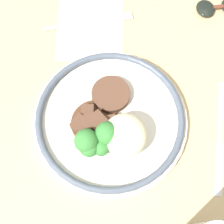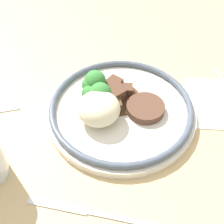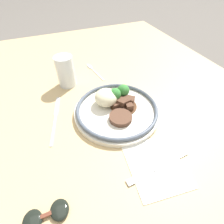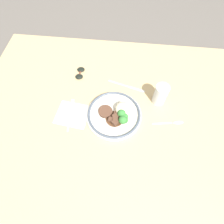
{
  "view_description": "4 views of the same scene",
  "coord_description": "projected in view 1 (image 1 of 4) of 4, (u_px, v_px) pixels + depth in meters",
  "views": [
    {
      "loc": [
        0.17,
        -0.02,
        0.57
      ],
      "look_at": [
        -0.03,
        0.0,
        0.05
      ],
      "focal_mm": 50.0,
      "sensor_mm": 36.0,
      "label": 1
    },
    {
      "loc": [
        0.01,
        0.39,
        0.47
      ],
      "look_at": [
        -0.01,
        0.02,
        0.06
      ],
      "focal_mm": 50.0,
      "sensor_mm": 36.0,
      "label": 2
    },
    {
      "loc": [
        -0.4,
        0.17,
        0.44
      ],
      "look_at": [
        -0.04,
        0.02,
        0.05
      ],
      "focal_mm": 28.0,
      "sensor_mm": 36.0,
      "label": 3
    },
    {
      "loc": [
        0.01,
        -0.42,
        0.82
      ],
      "look_at": [
        -0.04,
        0.0,
        0.06
      ],
      "focal_mm": 28.0,
      "sensor_mm": 36.0,
      "label": 4
    }
  ],
  "objects": [
    {
      "name": "ground_plane",
      "position": [
        112.0,
        139.0,
        0.59
      ],
      "size": [
        8.0,
        8.0,
        0.0
      ],
      "primitive_type": "plane",
      "color": "#5B5651"
    },
    {
      "name": "dining_table",
      "position": [
        112.0,
        137.0,
        0.58
      ],
      "size": [
        1.56,
        1.12,
        0.03
      ],
      "color": "tan",
      "rests_on": "ground"
    },
    {
      "name": "napkin",
      "position": [
        91.0,
        27.0,
        0.65
      ],
      "size": [
        0.18,
        0.16,
        0.0
      ],
      "color": "white",
      "rests_on": "dining_table"
    },
    {
      "name": "plate",
      "position": [
        109.0,
        122.0,
        0.55
      ],
      "size": [
        0.28,
        0.28,
        0.07
      ],
      "color": "silver",
      "rests_on": "dining_table"
    },
    {
      "name": "fork",
      "position": [
        97.0,
        21.0,
        0.65
      ],
      "size": [
        0.03,
        0.19,
        0.0
      ],
      "rotation": [
        0.0,
        0.0,
        1.64
      ],
      "color": "silver",
      "rests_on": "napkin"
    },
    {
      "name": "knife",
      "position": [
        220.0,
        140.0,
        0.56
      ],
      "size": [
        0.21,
        0.07,
        0.0
      ],
      "rotation": [
        0.0,
        0.0,
        -0.27
      ],
      "color": "silver",
      "rests_on": "dining_table"
    },
    {
      "name": "sunglasses",
      "position": [
        218.0,
        7.0,
        0.66
      ],
      "size": [
        0.05,
        0.09,
        0.01
      ],
      "rotation": [
        0.0,
        0.0,
        -0.0
      ],
      "color": "black",
      "rests_on": "dining_table"
    }
  ]
}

